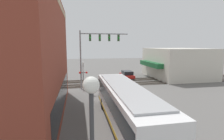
{
  "coord_description": "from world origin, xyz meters",
  "views": [
    {
      "loc": [
        -19.73,
        6.18,
        5.98
      ],
      "look_at": [
        4.21,
        1.45,
        2.54
      ],
      "focal_mm": 28.0,
      "sensor_mm": 36.0,
      "label": 1
    }
  ],
  "objects_px": {
    "city_bus": "(126,104)",
    "pedestrian_at_crossing": "(92,83)",
    "crossing_signal": "(83,73)",
    "parked_car_red": "(127,75)"
  },
  "relations": [
    {
      "from": "city_bus",
      "to": "crossing_signal",
      "type": "bearing_deg",
      "value": 12.64
    },
    {
      "from": "city_bus",
      "to": "pedestrian_at_crossing",
      "type": "distance_m",
      "value": 11.79
    },
    {
      "from": "city_bus",
      "to": "pedestrian_at_crossing",
      "type": "xyz_separation_m",
      "value": [
        11.66,
        1.58,
        -0.79
      ]
    },
    {
      "from": "crossing_signal",
      "to": "city_bus",
      "type": "bearing_deg",
      "value": -167.36
    },
    {
      "from": "crossing_signal",
      "to": "pedestrian_at_crossing",
      "type": "xyz_separation_m",
      "value": [
        -0.26,
        -1.09,
        -1.39
      ]
    },
    {
      "from": "city_bus",
      "to": "parked_car_red",
      "type": "bearing_deg",
      "value": -16.41
    },
    {
      "from": "city_bus",
      "to": "crossing_signal",
      "type": "height_order",
      "value": "crossing_signal"
    },
    {
      "from": "city_bus",
      "to": "crossing_signal",
      "type": "distance_m",
      "value": 12.23
    },
    {
      "from": "city_bus",
      "to": "crossing_signal",
      "type": "relative_size",
      "value": 3.18
    },
    {
      "from": "crossing_signal",
      "to": "pedestrian_at_crossing",
      "type": "bearing_deg",
      "value": -103.59
    }
  ]
}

